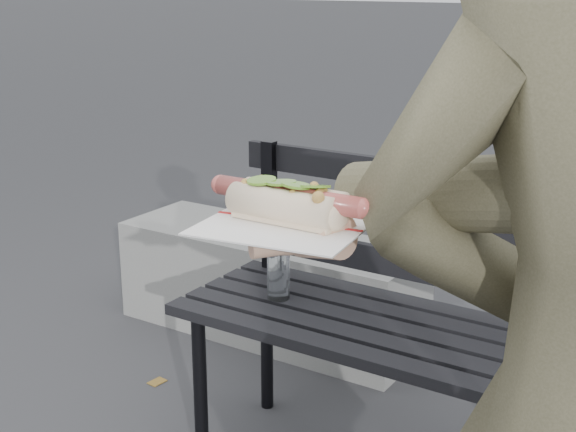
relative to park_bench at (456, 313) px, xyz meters
name	(u,v)px	position (x,y,z in m)	size (l,w,h in m)	color
park_bench	(456,313)	(0.00, 0.00, 0.00)	(1.50, 0.44, 0.88)	black
concrete_block	(270,284)	(-0.97, 0.59, -0.32)	(1.20, 0.40, 0.40)	slate
held_hotdog	(457,201)	(0.35, -0.99, 0.59)	(0.62, 0.31, 0.20)	#46452F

